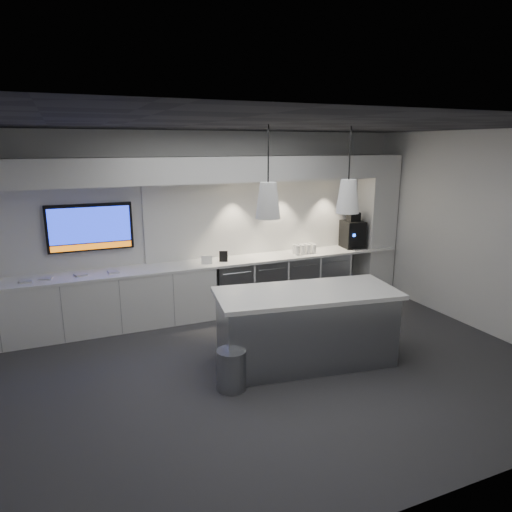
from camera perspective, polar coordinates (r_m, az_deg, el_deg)
name	(u,v)px	position (r m, az deg, el deg)	size (l,w,h in m)	color
floor	(271,369)	(5.98, 1.85, -13.93)	(7.00, 7.00, 0.00)	#302F32
ceiling	(273,124)	(5.30, 2.11, 16.13)	(7.00, 7.00, 0.00)	black
wall_back	(209,223)	(7.75, -5.84, 4.17)	(7.00, 7.00, 0.00)	silver
wall_front	(421,331)	(3.46, 19.88, -8.84)	(7.00, 7.00, 0.00)	silver
wall_right	(485,233)	(7.59, 26.73, 2.57)	(7.00, 7.00, 0.00)	silver
back_counter	(216,263)	(7.57, -5.00, -0.83)	(6.80, 0.65, 0.04)	white
left_base_cabinets	(108,302)	(7.38, -18.01, -5.51)	(3.30, 0.63, 0.86)	silver
fridge_unit_a	(231,287)	(7.77, -3.18, -3.90)	(0.60, 0.61, 0.85)	gray
fridge_unit_b	(265,283)	(8.00, 1.08, -3.37)	(0.60, 0.61, 0.85)	gray
fridge_unit_c	(296,279)	(8.26, 5.08, -2.86)	(0.60, 0.61, 0.85)	gray
fridge_unit_d	(327,275)	(8.57, 8.81, -2.37)	(0.60, 0.61, 0.85)	gray
backsplash	(274,216)	(8.15, 2.31, 5.06)	(4.60, 0.03, 1.30)	silver
soffit	(214,169)	(7.36, -5.31, 10.74)	(6.90, 0.60, 0.40)	silver
column	(375,225)	(8.99, 14.71, 3.82)	(0.55, 0.55, 2.60)	silver
wall_tv	(90,227)	(7.36, -20.02, 3.38)	(1.25, 0.07, 0.72)	black
island	(306,327)	(5.99, 6.26, -8.78)	(2.42, 1.31, 0.98)	gray
bin	(232,370)	(5.46, -3.07, -13.99)	(0.34, 0.34, 0.48)	gray
coffee_machine	(353,233)	(8.71, 11.99, 2.82)	(0.41, 0.57, 0.66)	black
sign_black	(223,256)	(7.53, -4.09, -0.04)	(0.14, 0.02, 0.18)	black
sign_white	(207,260)	(7.41, -6.17, -0.47)	(0.18, 0.02, 0.14)	white
cup_cluster	(304,249)	(8.13, 6.07, 0.89)	(0.41, 0.19, 0.16)	white
tray_a	(26,281)	(7.18, -26.84, -2.83)	(0.16, 0.16, 0.03)	#BBBBBB
tray_b	(46,278)	(7.21, -24.76, -2.55)	(0.16, 0.16, 0.03)	#BBBBBB
tray_c	(81,275)	(7.22, -21.09, -2.19)	(0.16, 0.16, 0.03)	#BBBBBB
tray_d	(114,272)	(7.21, -17.38, -1.90)	(0.16, 0.16, 0.03)	#BBBBBB
pendant_left	(268,200)	(5.32, 1.51, 6.98)	(0.29, 0.29, 1.12)	silver
pendant_right	(348,196)	(5.86, 11.42, 7.34)	(0.29, 0.29, 1.12)	silver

